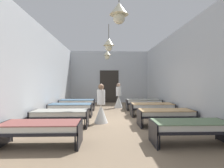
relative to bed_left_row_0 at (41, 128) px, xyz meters
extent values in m
cube|color=#8C755B|center=(1.83, 2.85, -0.49)|extent=(6.35, 13.78, 0.10)
cube|color=silver|center=(1.83, 9.54, 1.48)|extent=(6.15, 0.20, 3.84)
cube|color=silver|center=(-1.15, 2.85, 1.48)|extent=(0.20, 13.18, 3.84)
cube|color=silver|center=(4.80, 2.85, 1.48)|extent=(0.20, 13.18, 3.84)
cube|color=#2D2823|center=(1.83, 9.42, 0.76)|extent=(1.40, 0.06, 2.40)
cone|color=beige|center=(1.87, -0.23, 2.81)|extent=(0.44, 0.44, 0.28)
sphere|color=beige|center=(1.87, -0.23, 2.59)|extent=(0.28, 0.28, 0.28)
cylinder|color=brown|center=(1.68, 2.85, 3.12)|extent=(0.02, 0.02, 0.56)
cone|color=beige|center=(1.68, 2.85, 2.69)|extent=(0.44, 0.44, 0.28)
sphere|color=beige|center=(1.68, 2.85, 2.47)|extent=(0.28, 0.28, 0.28)
cylinder|color=brown|center=(1.65, 5.93, 3.14)|extent=(0.02, 0.02, 0.52)
cone|color=beige|center=(1.65, 5.93, 2.73)|extent=(0.44, 0.44, 0.28)
sphere|color=beige|center=(1.65, 5.93, 2.51)|extent=(0.28, 0.28, 0.28)
cylinder|color=black|center=(-0.87, 0.36, -0.27)|extent=(0.03, 0.03, 0.34)
cylinder|color=black|center=(0.87, -0.36, -0.27)|extent=(0.03, 0.03, 0.34)
cylinder|color=black|center=(0.87, 0.36, -0.27)|extent=(0.03, 0.03, 0.34)
cube|color=black|center=(0.00, 0.00, -0.06)|extent=(1.90, 0.84, 0.07)
cube|color=black|center=(-0.93, 0.00, -0.15)|extent=(0.04, 0.84, 0.57)
cube|color=black|center=(0.93, 0.00, -0.15)|extent=(0.04, 0.84, 0.57)
cube|color=silver|center=(0.00, 0.00, 0.04)|extent=(1.82, 0.78, 0.14)
cube|color=#8C4C47|center=(0.00, 0.00, 0.12)|extent=(1.86, 0.82, 0.02)
cylinder|color=black|center=(2.78, -0.36, -0.27)|extent=(0.03, 0.03, 0.34)
cylinder|color=black|center=(2.78, 0.36, -0.27)|extent=(0.03, 0.03, 0.34)
cylinder|color=black|center=(4.52, 0.36, -0.27)|extent=(0.03, 0.03, 0.34)
cube|color=black|center=(3.65, 0.00, -0.06)|extent=(1.90, 0.84, 0.07)
cube|color=black|center=(2.72, 0.00, -0.15)|extent=(0.04, 0.84, 0.57)
cube|color=silver|center=(3.65, 0.00, 0.04)|extent=(1.82, 0.78, 0.14)
cube|color=slate|center=(3.65, 0.00, 0.12)|extent=(1.86, 0.82, 0.02)
cylinder|color=black|center=(-0.87, 1.54, -0.27)|extent=(0.03, 0.03, 0.34)
cylinder|color=black|center=(-0.87, 2.26, -0.27)|extent=(0.03, 0.03, 0.34)
cylinder|color=black|center=(0.87, 1.54, -0.27)|extent=(0.03, 0.03, 0.34)
cylinder|color=black|center=(0.87, 2.26, -0.27)|extent=(0.03, 0.03, 0.34)
cube|color=black|center=(0.00, 1.90, -0.06)|extent=(1.90, 0.84, 0.07)
cube|color=black|center=(-0.93, 1.90, -0.15)|extent=(0.04, 0.84, 0.57)
cube|color=black|center=(0.93, 1.90, -0.15)|extent=(0.04, 0.84, 0.57)
cube|color=silver|center=(0.00, 1.90, 0.04)|extent=(1.82, 0.78, 0.14)
cube|color=#9E9E93|center=(0.00, 1.90, 0.12)|extent=(1.86, 0.82, 0.02)
cylinder|color=black|center=(2.78, 1.54, -0.27)|extent=(0.03, 0.03, 0.34)
cylinder|color=black|center=(2.78, 2.26, -0.27)|extent=(0.03, 0.03, 0.34)
cylinder|color=black|center=(4.52, 1.54, -0.27)|extent=(0.03, 0.03, 0.34)
cylinder|color=black|center=(4.52, 2.26, -0.27)|extent=(0.03, 0.03, 0.34)
cube|color=black|center=(3.65, 1.90, -0.06)|extent=(1.90, 0.84, 0.07)
cube|color=black|center=(2.72, 1.90, -0.15)|extent=(0.04, 0.84, 0.57)
cube|color=black|center=(4.58, 1.90, -0.15)|extent=(0.04, 0.84, 0.57)
cube|color=silver|center=(3.65, 1.90, 0.04)|extent=(1.82, 0.78, 0.14)
cube|color=tan|center=(3.65, 1.90, 0.12)|extent=(1.86, 0.82, 0.02)
cylinder|color=black|center=(-0.87, 3.44, -0.27)|extent=(0.03, 0.03, 0.34)
cylinder|color=black|center=(-0.87, 4.16, -0.27)|extent=(0.03, 0.03, 0.34)
cylinder|color=black|center=(0.87, 3.44, -0.27)|extent=(0.03, 0.03, 0.34)
cylinder|color=black|center=(0.87, 4.16, -0.27)|extent=(0.03, 0.03, 0.34)
cube|color=black|center=(0.00, 3.80, -0.06)|extent=(1.90, 0.84, 0.07)
cube|color=black|center=(-0.93, 3.80, -0.15)|extent=(0.04, 0.84, 0.57)
cube|color=black|center=(0.93, 3.80, -0.15)|extent=(0.04, 0.84, 0.57)
cube|color=white|center=(0.00, 3.80, 0.04)|extent=(1.82, 0.78, 0.14)
cube|color=slate|center=(0.00, 3.80, 0.12)|extent=(1.86, 0.82, 0.02)
cylinder|color=black|center=(2.78, 3.44, -0.27)|extent=(0.03, 0.03, 0.34)
cylinder|color=black|center=(2.78, 4.16, -0.27)|extent=(0.03, 0.03, 0.34)
cylinder|color=black|center=(4.52, 3.44, -0.27)|extent=(0.03, 0.03, 0.34)
cylinder|color=black|center=(4.52, 4.16, -0.27)|extent=(0.03, 0.03, 0.34)
cube|color=black|center=(3.65, 3.80, -0.06)|extent=(1.90, 0.84, 0.07)
cube|color=black|center=(2.72, 3.80, -0.15)|extent=(0.04, 0.84, 0.57)
cube|color=black|center=(4.58, 3.80, -0.15)|extent=(0.04, 0.84, 0.57)
cube|color=white|center=(3.65, 3.80, 0.04)|extent=(1.82, 0.78, 0.14)
cube|color=tan|center=(3.65, 3.80, 0.12)|extent=(1.86, 0.82, 0.02)
cylinder|color=black|center=(-0.87, 5.34, -0.27)|extent=(0.03, 0.03, 0.34)
cylinder|color=black|center=(-0.87, 6.06, -0.27)|extent=(0.03, 0.03, 0.34)
cylinder|color=black|center=(0.87, 5.34, -0.27)|extent=(0.03, 0.03, 0.34)
cylinder|color=black|center=(0.87, 6.06, -0.27)|extent=(0.03, 0.03, 0.34)
cube|color=black|center=(0.00, 5.70, -0.06)|extent=(1.90, 0.84, 0.07)
cube|color=black|center=(-0.93, 5.70, -0.15)|extent=(0.04, 0.84, 0.57)
cube|color=black|center=(0.93, 5.70, -0.15)|extent=(0.04, 0.84, 0.57)
cube|color=white|center=(0.00, 5.70, 0.04)|extent=(1.82, 0.78, 0.14)
cube|color=slate|center=(0.00, 5.70, 0.12)|extent=(1.86, 0.82, 0.02)
cylinder|color=black|center=(2.78, 5.34, -0.27)|extent=(0.03, 0.03, 0.34)
cylinder|color=black|center=(2.78, 6.06, -0.27)|extent=(0.03, 0.03, 0.34)
cylinder|color=black|center=(4.52, 5.34, -0.27)|extent=(0.03, 0.03, 0.34)
cylinder|color=black|center=(4.52, 6.06, -0.27)|extent=(0.03, 0.03, 0.34)
cube|color=black|center=(3.65, 5.70, -0.06)|extent=(1.90, 0.84, 0.07)
cube|color=black|center=(2.72, 5.70, -0.15)|extent=(0.04, 0.84, 0.57)
cube|color=black|center=(4.58, 5.70, -0.15)|extent=(0.04, 0.84, 0.57)
cube|color=white|center=(3.65, 5.70, 0.04)|extent=(1.82, 0.78, 0.14)
cube|color=#9E9E93|center=(3.65, 5.70, 0.12)|extent=(1.86, 0.82, 0.02)
cone|color=white|center=(1.38, 2.48, -0.09)|extent=(0.52, 0.52, 0.70)
cylinder|color=white|center=(1.38, 2.48, 0.54)|extent=(0.30, 0.30, 0.55)
sphere|color=#846047|center=(1.38, 2.48, 0.92)|extent=(0.22, 0.22, 0.22)
cone|color=white|center=(1.38, 2.48, 1.00)|extent=(0.18, 0.18, 0.10)
cone|color=white|center=(2.33, 6.58, -0.09)|extent=(0.52, 0.52, 0.70)
cylinder|color=white|center=(2.33, 6.58, 0.54)|extent=(0.30, 0.30, 0.55)
sphere|color=tan|center=(2.33, 6.58, 0.92)|extent=(0.22, 0.22, 0.22)
cone|color=white|center=(2.33, 6.58, 1.00)|extent=(0.18, 0.18, 0.10)
camera|label=1|loc=(1.55, -4.55, 1.11)|focal=29.93mm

